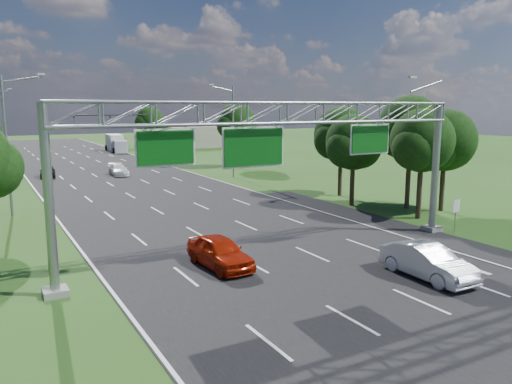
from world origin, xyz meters
TOP-DOWN VIEW (x-y plane):
  - ground at (0.00, 30.00)m, footprint 220.00×220.00m
  - road at (0.00, 30.00)m, footprint 18.00×180.00m
  - road_flare at (10.20, 14.00)m, footprint 3.00×30.00m
  - sign_gantry at (0.33, 12.00)m, footprint 23.50×1.00m
  - regulatory_sign at (12.40, 10.98)m, footprint 0.60×0.08m
  - traffic_signal at (7.48, 65.00)m, footprint 12.21×0.24m
  - streetlight_l_near at (-11.30, 30.00)m, footprint 2.97×0.22m
  - streetlight_r_mid at (11.30, 40.00)m, footprint 2.97×0.22m
  - tree_cluster_right at (14.80, 19.19)m, footprint 9.91×14.60m
  - tree_verge_rd at (16.08, 48.04)m, footprint 5.76×4.80m
  - tree_verge_re at (14.08, 78.04)m, footprint 5.76×4.80m
  - building_right at (24.00, 82.00)m, footprint 12.00×9.00m
  - red_coupe at (-3.37, 12.03)m, footprint 2.10×4.64m
  - silver_sedan at (4.27, 5.91)m, footprint 1.72×4.79m
  - car_queue_a at (0.67, 47.82)m, footprint 1.99×4.42m
  - car_queue_c at (-6.65, 50.03)m, footprint 2.06×4.08m
  - car_queue_d at (8.00, 55.53)m, footprint 2.23×4.98m
  - box_truck at (8.00, 78.83)m, footprint 2.61×7.91m

SIDE VIEW (x-z plane):
  - ground at x=0.00m, z-range 0.00..0.00m
  - road at x=0.00m, z-range -0.01..0.01m
  - road_flare at x=10.20m, z-range -0.01..0.01m
  - car_queue_a at x=0.67m, z-range 0.00..1.26m
  - car_queue_c at x=-6.65m, z-range 0.00..1.33m
  - red_coupe at x=-3.37m, z-range 0.00..1.55m
  - silver_sedan at x=4.27m, z-range 0.00..1.57m
  - car_queue_d at x=8.00m, z-range 0.00..1.59m
  - box_truck at x=8.00m, z-range -0.06..2.89m
  - regulatory_sign at x=12.40m, z-range 0.46..2.56m
  - building_right at x=24.00m, z-range 0.00..4.00m
  - traffic_signal at x=7.48m, z-range 1.67..8.67m
  - tree_verge_re at x=14.08m, z-range 1.28..9.12m
  - tree_cluster_right at x=14.80m, z-range 0.97..9.65m
  - streetlight_l_near at x=-11.30m, z-range 0.50..10.66m
  - streetlight_r_mid at x=11.30m, z-range 0.50..10.66m
  - tree_verge_rd at x=16.08m, z-range 1.49..9.77m
  - sign_gantry at x=0.33m, z-range 2.11..11.67m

